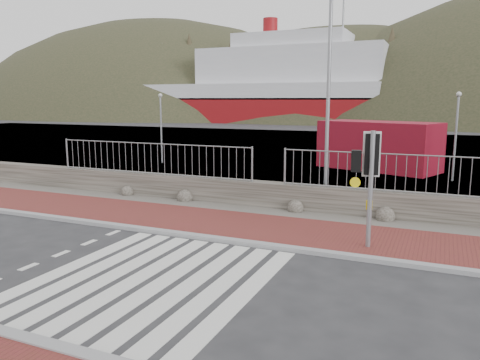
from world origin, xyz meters
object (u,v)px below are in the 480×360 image
at_px(shipping_container, 378,146).
at_px(streetlight, 332,88).
at_px(traffic_signal_far, 370,165).
at_px(ferry, 255,90).

bearing_deg(shipping_container, streetlight, -71.04).
bearing_deg(streetlight, traffic_signal_far, -51.69).
height_order(ferry, streetlight, ferry).
distance_m(streetlight, shipping_container, 10.61).
height_order(traffic_signal_far, streetlight, streetlight).
distance_m(traffic_signal_far, streetlight, 5.02).
relative_size(traffic_signal_far, streetlight, 0.41).
height_order(ferry, shipping_container, ferry).
bearing_deg(ferry, traffic_signal_far, -66.00).
bearing_deg(streetlight, ferry, 127.43).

